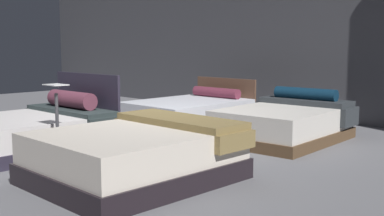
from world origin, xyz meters
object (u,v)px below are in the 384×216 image
(bed_3, at_px, (284,123))
(price_sign, at_px, (58,136))
(bed_2, at_px, (189,112))
(bed_0, at_px, (34,131))
(bed_1, at_px, (136,155))

(bed_3, relative_size, price_sign, 2.12)
(bed_2, relative_size, bed_3, 1.02)
(bed_0, distance_m, bed_1, 2.22)
(bed_3, bearing_deg, bed_1, -91.48)
(price_sign, bearing_deg, bed_3, 72.87)
(price_sign, bearing_deg, bed_1, 14.63)
(bed_0, relative_size, price_sign, 1.99)
(bed_3, bearing_deg, price_sign, -110.52)
(bed_0, distance_m, bed_2, 2.99)
(bed_1, relative_size, bed_3, 0.96)
(bed_2, distance_m, bed_3, 2.03)
(bed_0, xyz_separation_m, bed_1, (2.22, 0.01, 0.01))
(bed_0, bearing_deg, bed_2, 87.64)
(bed_0, distance_m, bed_3, 3.66)
(bed_0, bearing_deg, bed_3, 54.09)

